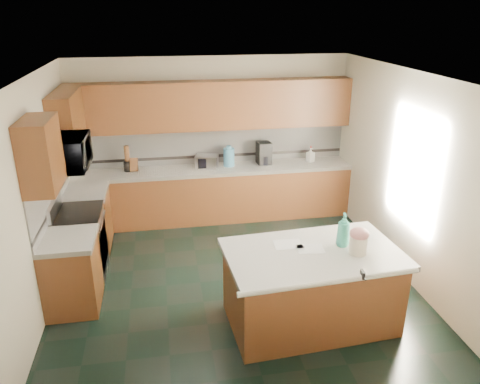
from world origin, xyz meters
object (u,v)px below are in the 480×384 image
object	(u,v)px
soap_bottle_island	(343,230)
knife_block	(134,165)
toaster_oven	(207,161)
coffee_maker	(264,153)
treat_jar	(358,245)
island_top	(313,254)
island_base	(311,290)

from	to	relation	value
soap_bottle_island	knife_block	size ratio (longest dim) A/B	1.76
toaster_oven	coffee_maker	xyz separation A→B (m)	(0.98, 0.03, 0.09)
treat_jar	coffee_maker	distance (m)	3.25
soap_bottle_island	knife_block	world-z (taller)	soap_bottle_island
island_top	coffee_maker	size ratio (longest dim) A/B	5.08
island_base	toaster_oven	world-z (taller)	toaster_oven
treat_jar	toaster_oven	size ratio (longest dim) A/B	0.56
island_base	coffee_maker	world-z (taller)	coffee_maker
treat_jar	knife_block	world-z (taller)	knife_block
island_top	coffee_maker	distance (m)	3.13
soap_bottle_island	toaster_oven	size ratio (longest dim) A/B	1.09
soap_bottle_island	toaster_oven	distance (m)	3.24
island_base	island_top	world-z (taller)	island_top
soap_bottle_island	toaster_oven	world-z (taller)	soap_bottle_island
coffee_maker	treat_jar	bearing A→B (deg)	-89.25
island_base	island_top	bearing A→B (deg)	0.00
island_base	treat_jar	bearing A→B (deg)	-17.47
island_base	treat_jar	world-z (taller)	treat_jar
island_top	knife_block	bearing A→B (deg)	119.45
toaster_oven	coffee_maker	world-z (taller)	coffee_maker
island_top	soap_bottle_island	bearing A→B (deg)	8.66
soap_bottle_island	island_top	bearing A→B (deg)	-154.24
treat_jar	soap_bottle_island	distance (m)	0.24
island_base	coffee_maker	bearing A→B (deg)	83.63
island_base	treat_jar	distance (m)	0.76
island_base	knife_block	size ratio (longest dim) A/B	8.19
toaster_oven	island_top	bearing A→B (deg)	-57.71
island_base	toaster_oven	bearing A→B (deg)	101.41
island_top	treat_jar	xyz separation A→B (m)	(0.47, -0.11, 0.13)
island_base	island_top	size ratio (longest dim) A/B	0.95
treat_jar	soap_bottle_island	xyz separation A→B (m)	(-0.10, 0.19, 0.10)
treat_jar	coffee_maker	xyz separation A→B (m)	(-0.33, 3.23, 0.09)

